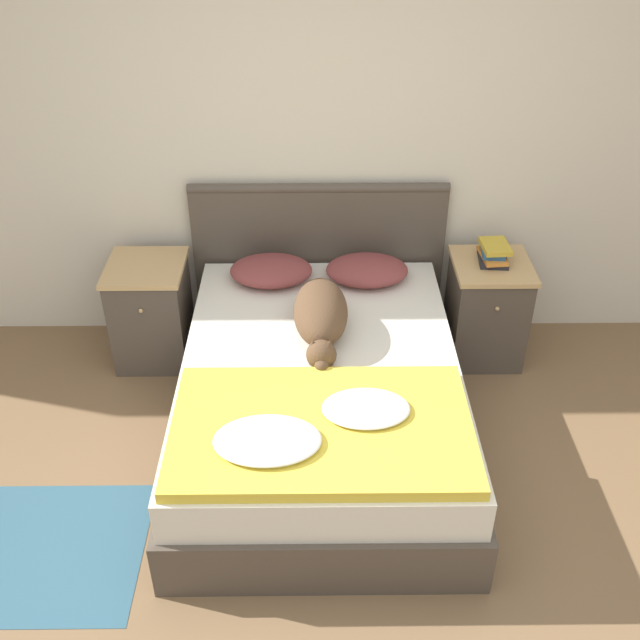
{
  "coord_description": "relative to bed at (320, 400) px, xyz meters",
  "views": [
    {
      "loc": [
        -0.15,
        -1.89,
        2.75
      ],
      "look_at": [
        -0.12,
        1.25,
        0.61
      ],
      "focal_mm": 42.0,
      "sensor_mm": 36.0,
      "label": 1
    }
  ],
  "objects": [
    {
      "name": "nightstand_right",
      "position": [
        0.99,
        0.73,
        0.06
      ],
      "size": [
        0.44,
        0.46,
        0.63
      ],
      "color": "#4C4238",
      "rests_on": "ground_plane"
    },
    {
      "name": "bed",
      "position": [
        0.0,
        0.0,
        0.0
      ],
      "size": [
        1.42,
        1.96,
        0.51
      ],
      "color": "#4C4238",
      "rests_on": "ground_plane"
    },
    {
      "name": "headboard",
      "position": [
        0.0,
        1.0,
        0.27
      ],
      "size": [
        1.5,
        0.06,
        1.0
      ],
      "color": "#4C4238",
      "rests_on": "ground_plane"
    },
    {
      "name": "nightstand_left",
      "position": [
        -0.99,
        0.73,
        0.06
      ],
      "size": [
        0.44,
        0.46,
        0.63
      ],
      "color": "#4C4238",
      "rests_on": "ground_plane"
    },
    {
      "name": "ground_plane",
      "position": [
        0.12,
        -1.05,
        -0.25
      ],
      "size": [
        16.0,
        16.0,
        0.0
      ],
      "primitive_type": "plane",
      "color": "brown"
    },
    {
      "name": "pillow_left",
      "position": [
        -0.27,
        0.76,
        0.33
      ],
      "size": [
        0.47,
        0.35,
        0.13
      ],
      "color": "brown",
      "rests_on": "bed"
    },
    {
      "name": "wall_back",
      "position": [
        0.12,
        1.08,
        1.02
      ],
      "size": [
        9.0,
        0.06,
        2.55
      ],
      "color": "beige",
      "rests_on": "ground_plane"
    },
    {
      "name": "quilt",
      "position": [
        -0.01,
        -0.54,
        0.3
      ],
      "size": [
        1.3,
        0.8,
        0.1
      ],
      "color": "yellow",
      "rests_on": "bed"
    },
    {
      "name": "pillow_right",
      "position": [
        0.27,
        0.76,
        0.33
      ],
      "size": [
        0.47,
        0.35,
        0.13
      ],
      "color": "brown",
      "rests_on": "bed"
    },
    {
      "name": "book_stack",
      "position": [
        0.99,
        0.76,
        0.43
      ],
      "size": [
        0.18,
        0.23,
        0.11
      ],
      "color": "#232328",
      "rests_on": "nightstand_right"
    },
    {
      "name": "rug",
      "position": [
        -1.31,
        -0.74,
        -0.25
      ],
      "size": [
        1.01,
        0.78,
        0.0
      ],
      "color": "#335B70",
      "rests_on": "ground_plane"
    },
    {
      "name": "dog",
      "position": [
        0.01,
        0.22,
        0.37
      ],
      "size": [
        0.28,
        0.76,
        0.24
      ],
      "color": "brown",
      "rests_on": "bed"
    }
  ]
}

